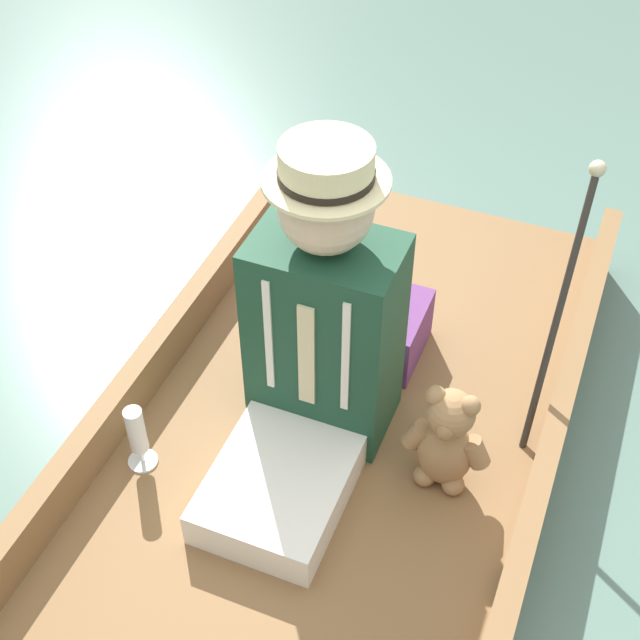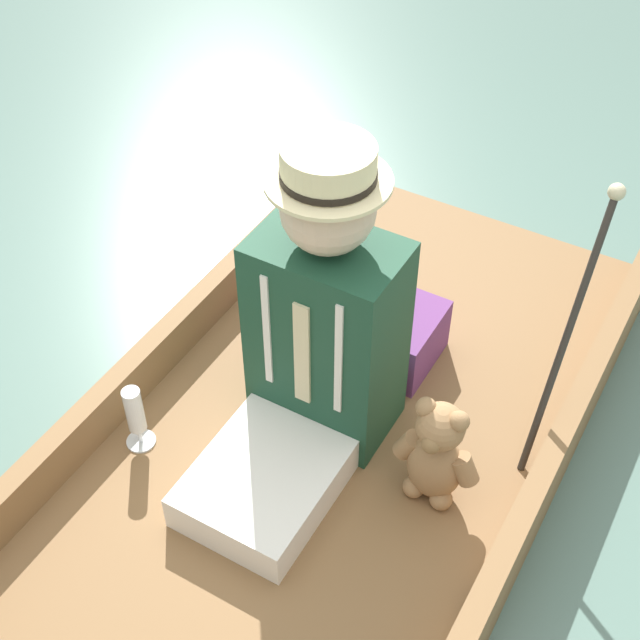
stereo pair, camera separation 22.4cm
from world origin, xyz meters
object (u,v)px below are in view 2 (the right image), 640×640
at_px(teddy_bear, 436,454).
at_px(walking_cane, 576,309).
at_px(seated_person, 316,337).
at_px(wine_glass, 135,413).

relative_size(teddy_bear, walking_cane, 0.47).
bearing_deg(teddy_bear, seated_person, -6.48).
distance_m(seated_person, wine_glass, 0.54).
xyz_separation_m(seated_person, walking_cane, (-0.55, -0.35, 0.07)).
relative_size(seated_person, wine_glass, 4.26).
xyz_separation_m(seated_person, wine_glass, (0.39, 0.29, -0.23)).
xyz_separation_m(teddy_bear, wine_glass, (0.77, 0.25, -0.04)).
relative_size(teddy_bear, wine_glass, 1.63).
height_order(seated_person, wine_glass, seated_person).
relative_size(wine_glass, walking_cane, 0.29).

